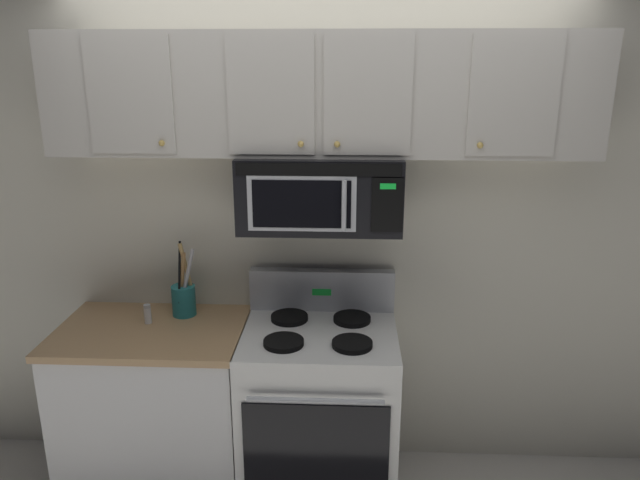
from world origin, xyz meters
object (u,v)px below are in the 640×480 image
Objects in this scene: over_range_microwave at (320,192)px; utensil_crock_teal at (184,296)px; stove_range at (319,409)px; salt_shaker at (148,314)px.

over_range_microwave is 0.91m from utensil_crock_teal.
utensil_crock_teal is at bearing 166.30° from stove_range.
over_range_microwave reaches higher than utensil_crock_teal.
over_range_microwave is at bearing 90.14° from stove_range.
stove_range is 1.11m from over_range_microwave.
salt_shaker is at bearing -176.34° from over_range_microwave.
over_range_microwave is at bearing 3.66° from salt_shaker.
salt_shaker is (-0.87, 0.06, 0.48)m from stove_range.
over_range_microwave is 1.07m from salt_shaker.
stove_range is at bearing -89.86° from over_range_microwave.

